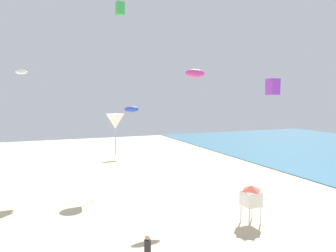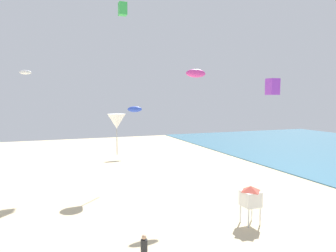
# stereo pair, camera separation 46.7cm
# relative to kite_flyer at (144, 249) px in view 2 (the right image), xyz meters

# --- Properties ---
(kite_flyer) EXTENTS (0.34, 0.34, 1.64)m
(kite_flyer) POSITION_rel_kite_flyer_xyz_m (0.00, 0.00, 0.00)
(kite_flyer) COLOR #383D4C
(kite_flyer) RESTS_ON ground
(lifeguard_stand) EXTENTS (1.10, 1.10, 2.55)m
(lifeguard_stand) POSITION_rel_kite_flyer_xyz_m (8.02, 2.55, 0.92)
(lifeguard_stand) COLOR white
(lifeguard_stand) RESTS_ON ground
(kite_purple_box) EXTENTS (0.66, 0.66, 1.04)m
(kite_purple_box) POSITION_rel_kite_flyer_xyz_m (9.15, 2.09, 8.08)
(kite_purple_box) COLOR purple
(kite_green_box_2) EXTENTS (0.94, 0.94, 1.47)m
(kite_green_box_2) POSITION_rel_kite_flyer_xyz_m (4.15, 22.75, 17.93)
(kite_green_box_2) COLOR green
(kite_white_parafoil) EXTENTS (1.48, 0.41, 0.57)m
(kite_white_parafoil) POSITION_rel_kite_flyer_xyz_m (-7.13, 30.77, 10.84)
(kite_white_parafoil) COLOR white
(kite_white_delta_2) EXTENTS (1.65, 1.65, 3.75)m
(kite_white_delta_2) POSITION_rel_kite_flyer_xyz_m (1.45, 13.70, 5.29)
(kite_white_delta_2) COLOR white
(kite_blue_parafoil_2) EXTENTS (2.20, 0.61, 0.85)m
(kite_blue_parafoil_2) POSITION_rel_kite_flyer_xyz_m (7.49, 30.39, 5.82)
(kite_blue_parafoil_2) COLOR blue
(kite_magenta_parafoil) EXTENTS (1.77, 0.49, 0.69)m
(kite_magenta_parafoil) POSITION_rel_kite_flyer_xyz_m (7.20, 9.21, 9.43)
(kite_magenta_parafoil) COLOR #DB3D9E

